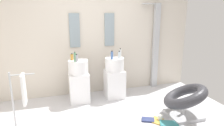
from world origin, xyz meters
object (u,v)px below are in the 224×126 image
(pedestal_sink_left, at_px, (79,81))
(magazine_teal, at_px, (169,124))
(shower_column, at_px, (155,45))
(coffee_mug, at_px, (160,118))
(soap_bottle_clear, at_px, (119,55))
(soap_bottle_blue, at_px, (112,55))
(soap_bottle_white, at_px, (120,53))
(soap_bottle_amber, at_px, (72,57))
(soap_bottle_green, at_px, (75,57))
(pedestal_sink_right, at_px, (114,78))
(lounge_chair, at_px, (185,99))
(soap_bottle_grey, at_px, (77,58))
(towel_rack, at_px, (22,91))
(magazine_ochre, at_px, (157,120))
(magazine_navy, at_px, (148,120))

(pedestal_sink_left, bearing_deg, magazine_teal, -46.22)
(shower_column, distance_m, coffee_mug, 1.97)
(pedestal_sink_left, relative_size, soap_bottle_clear, 6.42)
(soap_bottle_blue, bearing_deg, pedestal_sink_left, 171.10)
(pedestal_sink_left, bearing_deg, soap_bottle_clear, -3.14)
(soap_bottle_white, height_order, soap_bottle_blue, soap_bottle_white)
(pedestal_sink_left, distance_m, magazine_teal, 1.95)
(soap_bottle_amber, distance_m, soap_bottle_green, 0.18)
(pedestal_sink_right, distance_m, lounge_chair, 1.52)
(soap_bottle_grey, bearing_deg, soap_bottle_clear, 4.63)
(soap_bottle_white, bearing_deg, soap_bottle_green, -172.36)
(soap_bottle_amber, bearing_deg, towel_rack, -137.57)
(magazine_ochre, bearing_deg, coffee_mug, -31.23)
(pedestal_sink_right, distance_m, soap_bottle_white, 0.55)
(lounge_chair, bearing_deg, magazine_ochre, -178.18)
(soap_bottle_clear, bearing_deg, soap_bottle_blue, -161.74)
(coffee_mug, relative_size, soap_bottle_grey, 0.62)
(soap_bottle_white, distance_m, soap_bottle_blue, 0.26)
(coffee_mug, bearing_deg, magazine_ochre, -172.22)
(magazine_teal, height_order, soap_bottle_blue, soap_bottle_blue)
(soap_bottle_clear, xyz_separation_m, soap_bottle_green, (-0.94, -0.07, 0.02))
(pedestal_sink_right, bearing_deg, pedestal_sink_left, 180.00)
(lounge_chair, distance_m, coffee_mug, 0.56)
(soap_bottle_clear, height_order, soap_bottle_blue, soap_bottle_blue)
(magazine_teal, distance_m, coffee_mug, 0.19)
(soap_bottle_green, bearing_deg, soap_bottle_blue, 0.87)
(magazine_ochre, bearing_deg, shower_column, 25.46)
(magazine_ochre, height_order, soap_bottle_clear, soap_bottle_clear)
(pedestal_sink_right, relative_size, soap_bottle_blue, 5.54)
(soap_bottle_blue, bearing_deg, soap_bottle_amber, 168.92)
(shower_column, xyz_separation_m, coffee_mug, (-0.68, -1.55, -1.02))
(lounge_chair, xyz_separation_m, soap_bottle_blue, (-1.03, 1.08, 0.63))
(magazine_navy, bearing_deg, soap_bottle_grey, 161.81)
(lounge_chair, xyz_separation_m, soap_bottle_amber, (-1.83, 1.24, 0.61))
(pedestal_sink_left, xyz_separation_m, magazine_teal, (1.31, -1.37, -0.42))
(magazine_navy, bearing_deg, soap_bottle_amber, 159.34)
(pedestal_sink_right, height_order, soap_bottle_blue, soap_bottle_blue)
(soap_bottle_clear, relative_size, soap_bottle_blue, 0.86)
(soap_bottle_amber, bearing_deg, soap_bottle_clear, -5.62)
(soap_bottle_white, bearing_deg, coffee_mug, -74.60)
(soap_bottle_clear, xyz_separation_m, soap_bottle_blue, (-0.18, -0.06, 0.01))
(magazine_teal, bearing_deg, magazine_ochre, 151.71)
(lounge_chair, bearing_deg, pedestal_sink_right, 128.45)
(pedestal_sink_left, height_order, soap_bottle_blue, soap_bottle_blue)
(soap_bottle_grey, bearing_deg, soap_bottle_blue, 1.06)
(soap_bottle_clear, bearing_deg, towel_rack, -159.41)
(soap_bottle_clear, height_order, soap_bottle_white, soap_bottle_white)
(soap_bottle_clear, bearing_deg, soap_bottle_white, 54.30)
(towel_rack, relative_size, magazine_ochre, 4.27)
(pedestal_sink_left, xyz_separation_m, soap_bottle_blue, (0.69, -0.11, 0.53))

